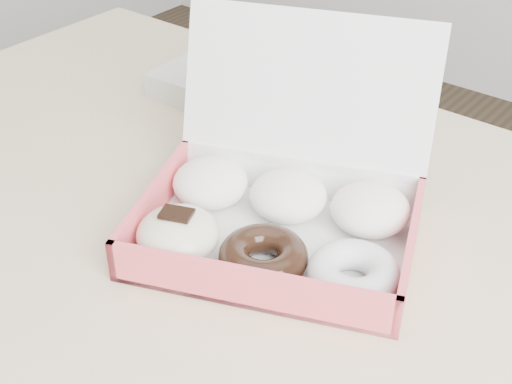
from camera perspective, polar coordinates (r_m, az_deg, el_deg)
The scene contains 3 objects.
table at distance 0.87m, azimuth -3.02°, elevation -5.95°, with size 1.20×0.80×0.75m.
donut_box at distance 0.77m, azimuth 1.77°, elevation -1.37°, with size 0.37×0.36×0.21m.
newspapers at distance 1.08m, azimuth -0.74°, elevation 8.69°, with size 0.24×0.19×0.04m, color white.
Camera 1 is at (0.45, -0.49, 1.23)m, focal length 50.00 mm.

